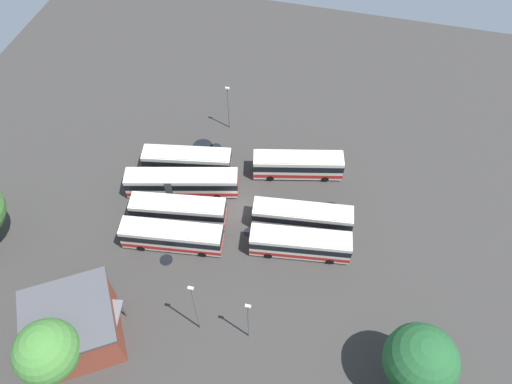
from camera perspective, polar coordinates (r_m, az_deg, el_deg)
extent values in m
plane|color=#383533|center=(61.68, -1.94, -1.88)|extent=(94.61, 94.61, 0.00)
cube|color=silver|center=(57.96, -9.92, -5.20)|extent=(12.22, 4.19, 3.12)
cube|color=beige|center=(56.60, -10.15, -4.33)|extent=(11.71, 3.92, 0.14)
cube|color=black|center=(57.54, -9.99, -4.94)|extent=(12.28, 4.24, 1.00)
cube|color=red|center=(58.69, -9.80, -5.65)|extent=(12.28, 4.24, 0.62)
cube|color=black|center=(56.38, -4.07, -5.52)|extent=(0.35, 2.11, 1.15)
cylinder|color=black|center=(58.98, -5.98, -5.30)|extent=(1.03, 0.43, 1.00)
cylinder|color=black|center=(57.81, -6.40, -7.30)|extent=(1.03, 0.43, 1.00)
cylinder|color=black|center=(60.62, -12.91, -4.53)|extent=(1.03, 0.43, 1.00)
cylinder|color=black|center=(59.48, -13.47, -6.45)|extent=(1.03, 0.43, 1.00)
cube|color=silver|center=(59.92, -9.18, -2.15)|extent=(11.85, 4.38, 3.12)
cube|color=beige|center=(58.61, -9.38, -1.24)|extent=(11.36, 4.10, 0.14)
cube|color=black|center=(59.52, -9.24, -1.88)|extent=(11.91, 4.43, 1.00)
cube|color=red|center=(60.63, -9.07, -2.62)|extent=(11.91, 4.43, 0.62)
cube|color=black|center=(58.49, -3.70, -2.26)|extent=(0.39, 2.11, 1.15)
cylinder|color=black|center=(61.05, -5.52, -2.23)|extent=(1.03, 0.45, 1.00)
cylinder|color=black|center=(59.76, -5.85, -4.10)|extent=(1.03, 0.45, 1.00)
cylinder|color=black|center=(62.51, -12.03, -1.71)|extent=(1.03, 0.45, 1.00)
cylinder|color=black|center=(61.24, -12.50, -3.52)|extent=(1.03, 0.45, 1.00)
cube|color=silver|center=(62.44, -8.74, 1.10)|extent=(14.47, 5.98, 3.12)
cube|color=beige|center=(61.18, -8.92, 2.04)|extent=(13.86, 5.64, 0.14)
cube|color=black|center=(62.06, -8.80, 1.39)|extent=(14.55, 6.04, 1.00)
cube|color=red|center=(63.13, -8.64, 0.62)|extent=(14.55, 6.04, 0.62)
cube|color=black|center=(61.28, -2.19, 1.45)|extent=(0.58, 2.08, 1.15)
cube|color=#47474C|center=(62.70, -10.16, 1.10)|extent=(1.52, 2.78, 2.99)
cylinder|color=black|center=(63.72, -4.56, 1.20)|extent=(1.04, 0.53, 1.00)
cylinder|color=black|center=(62.28, -4.67, -0.53)|extent=(1.04, 0.53, 1.00)
cylinder|color=black|center=(65.03, -12.35, 1.19)|extent=(1.04, 0.53, 1.00)
cylinder|color=black|center=(63.63, -12.63, -0.50)|extent=(1.04, 0.53, 1.00)
cube|color=silver|center=(64.69, -8.13, 3.67)|extent=(11.85, 4.67, 3.12)
cube|color=beige|center=(63.48, -8.30, 4.63)|extent=(11.36, 4.38, 0.14)
cube|color=black|center=(64.32, -8.18, 3.96)|extent=(11.92, 4.72, 1.00)
cube|color=red|center=(65.35, -8.04, 3.17)|extent=(11.92, 4.72, 0.62)
cube|color=black|center=(63.44, -3.03, 3.80)|extent=(0.45, 2.10, 1.15)
cylinder|color=black|center=(65.93, -4.77, 3.56)|extent=(1.04, 0.48, 1.00)
cylinder|color=black|center=(64.43, -5.01, 1.95)|extent=(1.04, 0.48, 1.00)
cylinder|color=black|center=(67.20, -10.86, 3.80)|extent=(1.04, 0.48, 1.00)
cylinder|color=black|center=(65.73, -11.23, 2.23)|extent=(1.04, 0.48, 1.00)
cube|color=silver|center=(56.82, 5.25, -6.11)|extent=(11.97, 4.20, 3.12)
cube|color=beige|center=(55.43, 5.37, -5.24)|extent=(11.47, 3.93, 0.14)
cube|color=black|center=(56.39, 5.28, -5.85)|extent=(12.03, 4.24, 1.00)
cube|color=red|center=(57.57, 5.18, -6.55)|extent=(12.03, 4.24, 0.62)
cube|color=black|center=(56.82, 11.23, -6.26)|extent=(0.35, 2.11, 1.15)
cylinder|color=black|center=(58.84, 8.76, -6.08)|extent=(1.03, 0.44, 1.00)
cylinder|color=black|center=(57.64, 8.72, -8.10)|extent=(1.03, 0.44, 1.00)
cylinder|color=black|center=(58.59, 1.65, -5.49)|extent=(1.03, 0.44, 1.00)
cylinder|color=black|center=(57.38, 1.43, -7.51)|extent=(1.03, 0.44, 1.00)
cube|color=silver|center=(58.88, 5.50, -2.95)|extent=(12.25, 4.06, 3.12)
cube|color=beige|center=(57.54, 5.63, -2.04)|extent=(11.75, 3.79, 0.14)
cube|color=black|center=(58.47, 5.54, -2.67)|extent=(12.31, 4.10, 1.00)
cube|color=red|center=(59.60, 5.44, -3.42)|extent=(12.31, 4.10, 0.62)
cube|color=black|center=(58.85, 11.40, -3.18)|extent=(0.32, 2.12, 1.15)
cylinder|color=black|center=(60.88, 8.97, -3.07)|extent=(1.03, 0.42, 1.00)
cylinder|color=black|center=(59.57, 8.91, -4.97)|extent=(1.03, 0.42, 1.00)
cylinder|color=black|center=(60.69, 1.97, -2.39)|extent=(1.03, 0.42, 1.00)
cylinder|color=black|center=(59.38, 1.73, -4.27)|extent=(1.03, 0.42, 1.00)
cube|color=silver|center=(63.83, 4.98, 3.21)|extent=(12.02, 5.20, 3.12)
cube|color=beige|center=(62.60, 5.09, 4.17)|extent=(11.52, 4.89, 0.14)
cube|color=black|center=(63.45, 5.01, 3.50)|extent=(12.09, 5.25, 1.00)
cube|color=red|center=(64.50, 4.93, 2.71)|extent=(12.09, 5.25, 0.62)
cube|color=black|center=(64.09, 10.28, 3.45)|extent=(0.54, 2.08, 1.15)
cylinder|color=black|center=(66.00, 8.02, 3.18)|extent=(1.04, 0.52, 1.00)
cylinder|color=black|center=(64.50, 8.16, 1.56)|extent=(1.04, 0.52, 1.00)
cylinder|color=black|center=(65.47, 1.68, 3.30)|extent=(1.04, 0.52, 1.00)
cylinder|color=black|center=(63.96, 1.68, 1.67)|extent=(1.04, 0.52, 1.00)
cube|color=#99422D|center=(54.16, -20.65, -14.87)|extent=(11.19, 11.05, 5.93)
cube|color=#4C4C51|center=(51.42, -21.67, -13.50)|extent=(11.87, 11.71, 0.36)
cube|color=black|center=(56.81, -24.27, -16.44)|extent=(1.03, 1.54, 2.20)
cube|color=slate|center=(53.95, -20.66, -14.17)|extent=(9.59, 6.70, 0.20)
cylinder|color=#59595B|center=(54.97, -15.43, -13.29)|extent=(0.20, 0.20, 3.31)
cylinder|color=#59595B|center=(53.48, -16.54, -17.71)|extent=(0.20, 0.20, 3.31)
cylinder|color=#59595B|center=(57.81, -23.36, -12.23)|extent=(0.20, 0.20, 3.31)
cylinder|color=#59595B|center=(56.39, -24.77, -16.36)|extent=(0.20, 0.20, 3.31)
cylinder|color=slate|center=(68.50, -3.27, 9.80)|extent=(0.16, 0.16, 7.19)
cube|color=silver|center=(65.97, -3.43, 12.18)|extent=(0.56, 0.28, 0.20)
cylinder|color=slate|center=(50.30, -0.90, -15.17)|extent=(0.16, 0.16, 7.51)
cube|color=silver|center=(46.67, -0.96, -13.38)|extent=(0.56, 0.28, 0.20)
cylinder|color=slate|center=(50.11, -7.13, -13.67)|extent=(0.16, 0.16, 9.46)
cube|color=silver|center=(45.67, -7.76, -11.23)|extent=(0.56, 0.28, 0.20)
cylinder|color=brown|center=(54.49, -21.98, -18.60)|extent=(0.44, 0.44, 3.50)
sphere|color=#478438|center=(50.64, -23.52, -16.96)|extent=(6.12, 6.12, 6.12)
cylinder|color=brown|center=(52.99, 17.57, -20.02)|extent=(0.44, 0.44, 3.26)
sphere|color=#235B2D|center=(48.82, 18.94, -18.39)|extent=(6.89, 6.89, 6.89)
cylinder|color=black|center=(68.38, -4.82, 5.28)|extent=(1.64, 1.64, 0.01)
cylinder|color=black|center=(58.61, -10.61, -7.92)|extent=(1.56, 1.56, 0.01)
cylinder|color=black|center=(68.74, -6.35, 5.43)|extent=(2.80, 2.80, 0.01)
cylinder|color=black|center=(62.29, 8.91, -1.99)|extent=(2.18, 2.18, 0.01)
cylinder|color=black|center=(59.59, -0.81, -4.81)|extent=(1.42, 1.42, 0.01)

